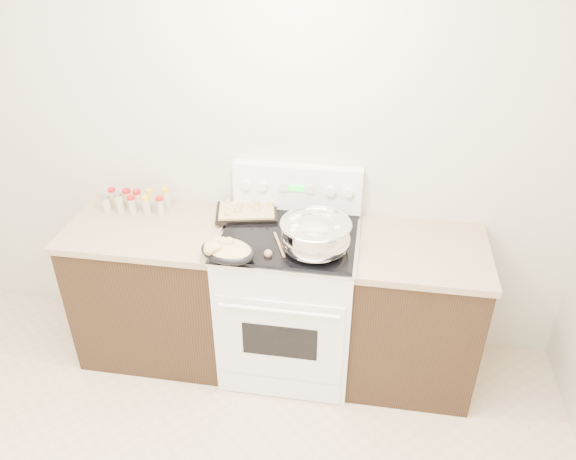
# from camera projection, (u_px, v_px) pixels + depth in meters

# --- Properties ---
(room_shell) EXTENTS (4.10, 3.60, 2.75)m
(room_shell) POSITION_uv_depth(u_px,v_px,m) (87.00, 260.00, 1.57)
(room_shell) COLOR beige
(room_shell) RESTS_ON ground
(counter_left) EXTENTS (0.93, 0.67, 0.92)m
(counter_left) POSITION_uv_depth(u_px,v_px,m) (158.00, 287.00, 3.49)
(counter_left) COLOR black
(counter_left) RESTS_ON ground
(counter_right) EXTENTS (0.73, 0.67, 0.92)m
(counter_right) POSITION_uv_depth(u_px,v_px,m) (413.00, 313.00, 3.28)
(counter_right) COLOR black
(counter_right) RESTS_ON ground
(kitchen_range) EXTENTS (0.78, 0.73, 1.22)m
(kitchen_range) POSITION_uv_depth(u_px,v_px,m) (289.00, 298.00, 3.36)
(kitchen_range) COLOR white
(kitchen_range) RESTS_ON ground
(mixing_bowl) EXTENTS (0.44, 0.44, 0.22)m
(mixing_bowl) POSITION_uv_depth(u_px,v_px,m) (315.00, 236.00, 2.94)
(mixing_bowl) COLOR silver
(mixing_bowl) RESTS_ON kitchen_range
(roasting_pan) EXTENTS (0.35, 0.29, 0.11)m
(roasting_pan) POSITION_uv_depth(u_px,v_px,m) (227.00, 250.00, 2.89)
(roasting_pan) COLOR black
(roasting_pan) RESTS_ON kitchen_range
(baking_sheet) EXTENTS (0.40, 0.32, 0.06)m
(baking_sheet) POSITION_uv_depth(u_px,v_px,m) (247.00, 211.00, 3.30)
(baking_sheet) COLOR black
(baking_sheet) RESTS_ON kitchen_range
(wooden_spoon) EXTENTS (0.12, 0.24, 0.04)m
(wooden_spoon) POSITION_uv_depth(u_px,v_px,m) (272.00, 250.00, 2.96)
(wooden_spoon) COLOR #B17750
(wooden_spoon) RESTS_ON kitchen_range
(blue_ladle) EXTENTS (0.14, 0.28, 0.11)m
(blue_ladle) POSITION_uv_depth(u_px,v_px,m) (328.00, 242.00, 2.98)
(blue_ladle) COLOR #7B9EB8
(blue_ladle) RESTS_ON kitchen_range
(spice_jars) EXTENTS (0.39, 0.15, 0.13)m
(spice_jars) POSITION_uv_depth(u_px,v_px,m) (136.00, 201.00, 3.37)
(spice_jars) COLOR #BFB28C
(spice_jars) RESTS_ON counter_left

